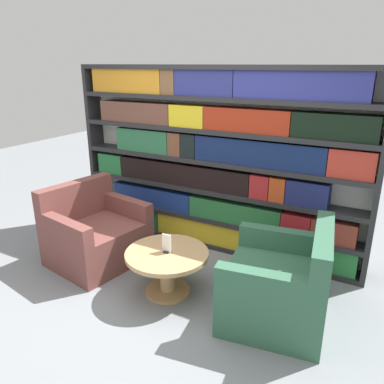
% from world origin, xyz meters
% --- Properties ---
extents(ground_plane, '(14.00, 14.00, 0.00)m').
position_xyz_m(ground_plane, '(0.00, 0.00, 0.00)').
color(ground_plane, gray).
extents(bookshelf, '(3.44, 0.30, 2.05)m').
position_xyz_m(bookshelf, '(0.03, 1.23, 1.02)').
color(bookshelf, silver).
rests_on(bookshelf, ground_plane).
extents(armchair_left, '(0.96, 1.04, 0.84)m').
position_xyz_m(armchair_left, '(-0.94, 0.26, 0.30)').
color(armchair_left, brown).
rests_on(armchair_left, ground_plane).
extents(armchair_right, '(0.93, 1.02, 0.84)m').
position_xyz_m(armchair_right, '(1.10, 0.26, 0.30)').
color(armchair_right, '#336047').
rests_on(armchair_right, ground_plane).
extents(coffee_table, '(0.77, 0.77, 0.43)m').
position_xyz_m(coffee_table, '(0.08, 0.10, 0.30)').
color(coffee_table, tan).
rests_on(coffee_table, ground_plane).
extents(table_sign, '(0.09, 0.06, 0.18)m').
position_xyz_m(table_sign, '(0.08, 0.10, 0.50)').
color(table_sign, black).
rests_on(table_sign, coffee_table).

